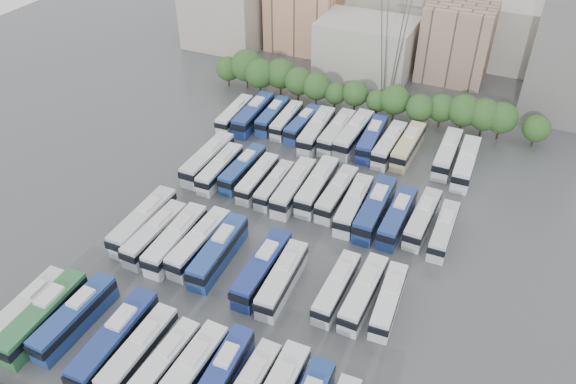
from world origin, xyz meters
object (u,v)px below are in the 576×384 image
at_px(bus_r0_s0, 29,305).
at_px(bus_r3_s9, 389,144).
at_px(bus_r2_s4, 258,178).
at_px(bus_r2_s11, 397,217).
at_px(bus_r1_s8, 282,279).
at_px(bus_r3_s3, 287,120).
at_px(bus_r0_s4, 115,339).
at_px(bus_r1_s10, 337,287).
at_px(bus_r1_s2, 155,234).
at_px(apartment_tower, 574,50).
at_px(bus_r2_s2, 220,168).
at_px(bus_r2_s9, 354,205).
at_px(bus_r0_s7, 188,376).
at_px(bus_r2_s3, 243,168).
at_px(bus_r2_s5, 274,185).
at_px(bus_r3_s8, 372,138).
at_px(bus_r1_s11, 364,293).
at_px(bus_r2_s7, 317,186).
at_px(bus_r3_s13, 466,163).
at_px(bus_r0_s8, 221,376).
at_px(bus_r3_s12, 447,153).
at_px(bus_r1_s1, 144,221).
at_px(bus_r2_s10, 375,208).
at_px(bus_r3_s5, 317,131).
at_px(bus_r3_s2, 273,115).
at_px(bus_r2_s13, 444,230).
at_px(bus_r2_s6, 294,187).
at_px(bus_r0_s1, 43,316).
at_px(electricity_pylon, 396,8).
at_px(bus_r1_s3, 176,239).
at_px(bus_r1_s7, 262,268).
at_px(bus_r0_s6, 164,364).
at_px(bus_r3_s1, 254,114).
at_px(bus_r0_s2, 75,317).
at_px(bus_r3_s0, 235,114).
at_px(bus_r2_s1, 208,159).
at_px(bus_r3_s7, 354,134).
at_px(bus_r1_s5, 219,251).
at_px(bus_r3_s6, 337,132).
at_px(bus_r3_s4, 303,124).
at_px(bus_r0_s5, 139,351).
at_px(bus_r2_s12, 423,218).
at_px(bus_r1_s12, 389,300).

xyz_separation_m(bus_r0_s0, bus_r3_s9, (29.70, 53.70, 0.19)).
distance_m(bus_r2_s4, bus_r2_s11, 23.07).
bearing_deg(bus_r1_s8, bus_r3_s3, 111.28).
bearing_deg(bus_r0_s0, bus_r2_s11, 42.39).
relative_size(bus_r0_s4, bus_r1_s10, 1.20).
xyz_separation_m(bus_r1_s2, bus_r1_s8, (19.91, -0.69, -0.01)).
xyz_separation_m(bus_r0_s4, bus_r1_s10, (20.02, 18.20, -0.34)).
xyz_separation_m(apartment_tower, bus_r2_s2, (-48.94, -46.59, -11.17)).
relative_size(bus_r2_s9, bus_r3_s3, 1.12).
height_order(bus_r0_s7, bus_r2_s3, bus_r0_s7).
bearing_deg(bus_r3_s3, bus_r2_s2, -101.45).
relative_size(apartment_tower, bus_r1_s8, 2.11).
xyz_separation_m(bus_r2_s5, bus_r3_s8, (9.89, 19.41, 0.26)).
bearing_deg(bus_r1_s11, bus_r0_s0, -151.59).
bearing_deg(bus_r2_s7, bus_r3_s13, 37.41).
height_order(bus_r0_s8, bus_r3_s9, bus_r3_s9).
distance_m(bus_r3_s8, bus_r3_s12, 13.18).
distance_m(bus_r0_s4, bus_r1_s1, 21.07).
relative_size(bus_r2_s2, bus_r2_s10, 0.89).
height_order(bus_r1_s8, bus_r3_s5, bus_r3_s5).
height_order(bus_r0_s8, bus_r2_s4, bus_r0_s8).
xyz_separation_m(bus_r1_s2, bus_r3_s2, (0.24, 37.69, -0.12)).
relative_size(bus_r2_s4, bus_r2_s13, 1.01).
relative_size(bus_r2_s6, bus_r2_s10, 0.96).
bearing_deg(bus_r2_s4, bus_r2_s9, -2.45).
height_order(bus_r0_s0, bus_r0_s1, bus_r0_s1).
bearing_deg(bus_r2_s11, bus_r1_s1, -152.89).
xyz_separation_m(electricity_pylon, bus_r2_s10, (9.41, -38.71, -16.58)).
distance_m(bus_r0_s0, bus_r1_s3, 19.87).
bearing_deg(bus_r3_s12, bus_r3_s2, 179.55).
height_order(electricity_pylon, bus_r2_s11, electricity_pylon).
relative_size(bus_r1_s7, bus_r3_s13, 0.99).
distance_m(bus_r0_s6, bus_r3_s1, 56.38).
distance_m(bus_r0_s2, bus_r3_s0, 52.11).
height_order(bus_r2_s1, bus_r3_s12, bus_r2_s1).
relative_size(bus_r3_s0, bus_r3_s7, 0.87).
bearing_deg(bus_r1_s3, bus_r1_s5, 1.22).
distance_m(bus_r1_s7, bus_r1_s8, 3.20).
xyz_separation_m(bus_r3_s1, bus_r3_s6, (16.62, 0.34, -0.08)).
distance_m(bus_r3_s0, bus_r3_s4, 13.33).
distance_m(bus_r0_s5, bus_r2_s12, 43.13).
xyz_separation_m(bus_r0_s0, bus_r0_s7, (23.11, -0.78, 0.29)).
bearing_deg(bus_r1_s11, bus_r2_s3, 147.09).
height_order(bus_r0_s7, bus_r2_s6, bus_r0_s7).
relative_size(bus_r2_s1, bus_r2_s4, 1.16).
height_order(bus_r1_s5, bus_r2_s11, bus_r1_s5).
bearing_deg(bus_r3_s12, bus_r0_s8, -104.06).
distance_m(bus_r1_s3, bus_r1_s12, 29.94).
xyz_separation_m(bus_r0_s2, bus_r2_s10, (26.32, 34.38, 0.14)).
relative_size(bus_r2_s3, bus_r3_s13, 0.90).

